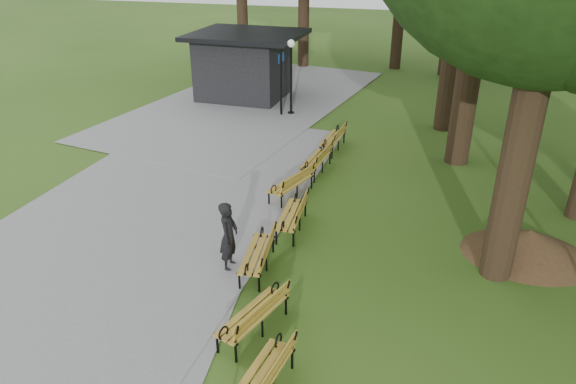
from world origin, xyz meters
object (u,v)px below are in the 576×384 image
(lamp_post, at_px, (291,61))
(bench_6, at_px, (316,160))
(bench_5, at_px, (291,183))
(kiosk, at_px, (243,65))
(bench_2, at_px, (253,315))
(bench_4, at_px, (291,215))
(bench_3, at_px, (257,254))
(person, at_px, (229,236))
(dirt_mound, at_px, (528,243))
(bench_1, at_px, (260,377))
(bench_7, at_px, (333,139))

(lamp_post, bearing_deg, bench_6, -67.22)
(bench_5, distance_m, bench_6, 2.02)
(kiosk, xyz_separation_m, bench_5, (5.01, -9.77, -1.11))
(bench_2, height_order, bench_4, same)
(kiosk, relative_size, bench_3, 2.60)
(person, bearing_deg, dirt_mound, -73.29)
(bench_2, distance_m, bench_3, 2.18)
(bench_1, relative_size, bench_2, 1.00)
(kiosk, distance_m, dirt_mound, 16.15)
(bench_5, relative_size, bench_7, 1.00)
(lamp_post, height_order, dirt_mound, lamp_post)
(bench_1, xyz_separation_m, bench_2, (-0.64, 1.50, 0.00))
(bench_7, bearing_deg, dirt_mound, 50.91)
(dirt_mound, xyz_separation_m, bench_7, (-5.96, 5.69, 0.09))
(bench_3, xyz_separation_m, bench_5, (-0.26, 3.95, 0.00))
(bench_2, relative_size, bench_4, 1.00)
(person, relative_size, bench_7, 0.90)
(kiosk, xyz_separation_m, lamp_post, (2.87, -1.93, 0.74))
(bench_4, bearing_deg, bench_6, 179.91)
(bench_7, bearing_deg, bench_3, 3.29)
(bench_2, bearing_deg, bench_5, -153.50)
(bench_3, bearing_deg, kiosk, -165.24)
(bench_7, bearing_deg, bench_6, 1.10)
(dirt_mound, distance_m, bench_7, 8.25)
(bench_1, relative_size, bench_3, 1.00)
(dirt_mound, bearing_deg, bench_1, -129.36)
(person, distance_m, bench_4, 2.34)
(person, relative_size, bench_3, 0.90)
(lamp_post, relative_size, bench_2, 1.68)
(lamp_post, relative_size, bench_1, 1.68)
(bench_1, bearing_deg, bench_3, -151.87)
(kiosk, bearing_deg, bench_3, -67.17)
(person, height_order, bench_4, person)
(dirt_mound, xyz_separation_m, bench_6, (-6.09, 3.58, 0.09))
(bench_3, xyz_separation_m, bench_7, (0.18, 8.06, 0.00))
(bench_5, bearing_deg, lamp_post, -146.48)
(person, bearing_deg, bench_6, -9.63)
(kiosk, xyz_separation_m, dirt_mound, (11.42, -11.36, -1.19))
(bench_4, bearing_deg, bench_2, 1.48)
(bench_7, bearing_deg, bench_4, 5.46)
(lamp_post, distance_m, bench_4, 10.28)
(bench_6, bearing_deg, dirt_mound, 65.52)
(person, relative_size, bench_2, 0.90)
(kiosk, relative_size, bench_7, 2.60)
(bench_2, height_order, bench_3, same)
(bench_2, bearing_deg, person, -129.72)
(bench_7, bearing_deg, kiosk, -131.51)
(dirt_mound, height_order, bench_5, bench_5)
(lamp_post, height_order, bench_4, lamp_post)
(kiosk, bearing_deg, bench_6, -53.79)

